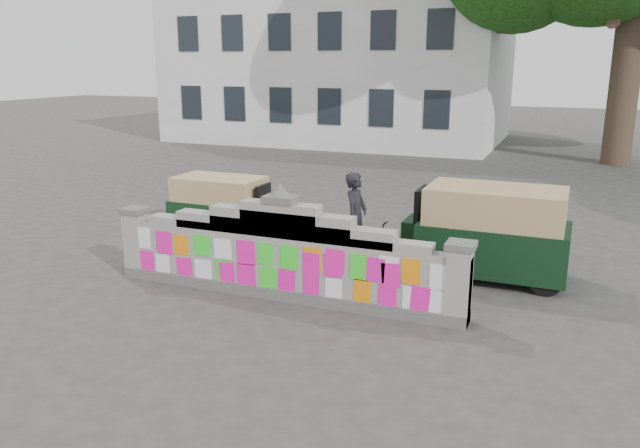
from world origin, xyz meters
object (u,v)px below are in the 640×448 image
(pedestrian, at_px, (462,219))
(rickshaw_left, at_px, (223,206))
(rickshaw_right, at_px, (489,231))
(cyclist_bike, at_px, (355,247))
(cyclist_rider, at_px, (355,230))

(pedestrian, xyz_separation_m, rickshaw_left, (-5.39, -0.53, -0.08))
(rickshaw_left, bearing_deg, rickshaw_right, -4.91)
(cyclist_bike, xyz_separation_m, pedestrian, (1.72, 1.77, 0.31))
(rickshaw_right, bearing_deg, pedestrian, -57.08)
(cyclist_bike, bearing_deg, rickshaw_left, 73.85)
(cyclist_bike, height_order, rickshaw_right, rickshaw_right)
(cyclist_rider, relative_size, rickshaw_right, 0.55)
(pedestrian, bearing_deg, rickshaw_left, -91.75)
(cyclist_rider, distance_m, pedestrian, 2.46)
(rickshaw_left, bearing_deg, cyclist_rider, -18.41)
(cyclist_rider, bearing_deg, rickshaw_left, 73.85)
(cyclist_rider, xyz_separation_m, rickshaw_left, (-3.67, 1.24, -0.13))
(cyclist_rider, height_order, rickshaw_left, cyclist_rider)
(pedestrian, distance_m, rickshaw_right, 1.28)
(cyclist_bike, bearing_deg, cyclist_rider, 92.49)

